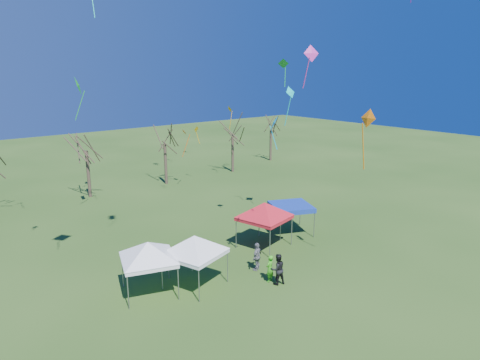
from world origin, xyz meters
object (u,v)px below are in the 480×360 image
object	(u,v)px
tent_red	(265,205)
tree_5	(271,119)
tent_white_west	(148,246)
tent_blue	(291,207)
tree_2	(85,134)
person_dark	(278,269)
person_green	(270,269)
person_grey	(257,256)
tree_4	(232,123)
tent_white_mid	(194,239)
tree_3	(164,129)

from	to	relation	value
tent_red	tree_5	bearing A→B (deg)	45.81
tree_5	tent_white_west	bearing A→B (deg)	-143.56
tent_blue	tree_2	bearing A→B (deg)	113.39
tree_5	tent_red	distance (m)	30.39
person_dark	person_green	distance (m)	0.54
tent_red	person_dark	xyz separation A→B (m)	(-3.14, -4.59, -2.11)
tent_white_west	person_grey	distance (m)	7.02
tree_2	tree_5	distance (m)	26.15
person_dark	tent_white_west	bearing A→B (deg)	-14.13
tent_red	tree_2	bearing A→B (deg)	103.99
tree_4	person_grey	size ratio (longest dim) A/B	4.33
tree_5	person_green	xyz separation A→B (m)	(-24.38, -25.79, -4.91)
tent_white_west	person_green	world-z (taller)	tent_white_west
tree_5	tent_white_west	world-z (taller)	tree_5
tent_white_west	person_grey	world-z (taller)	tent_white_west
person_dark	tree_5	bearing A→B (deg)	-115.69
tree_5	tent_blue	bearing A→B (deg)	-130.10
tree_2	person_dark	world-z (taller)	tree_2
tree_2	tent_red	size ratio (longest dim) A/B	1.96
tent_white_mid	tent_red	xyz separation A→B (m)	(6.96, 1.71, 0.16)
tree_3	person_dark	size ratio (longest dim) A/B	4.23
person_dark	tent_white_mid	bearing A→B (deg)	-20.06
person_dark	tree_3	bearing A→B (deg)	-88.12
tree_3	tent_white_mid	bearing A→B (deg)	-115.85
tree_2	tree_3	distance (m)	8.41
tent_white_west	tent_white_mid	world-z (taller)	tent_white_mid
tree_4	tent_white_mid	world-z (taller)	tree_4
person_dark	tent_red	bearing A→B (deg)	-107.44
tent_red	person_grey	bearing A→B (deg)	-139.12
tree_3	person_grey	xyz separation A→B (m)	(-6.28, -22.17, -5.17)
tent_white_mid	tent_red	world-z (taller)	tent_red
tree_3	tent_white_west	size ratio (longest dim) A/B	2.08
tent_white_west	person_grey	bearing A→B (deg)	-14.36
tree_5	tree_4	bearing A→B (deg)	-166.15
tree_5	tent_white_mid	world-z (taller)	tree_5
tent_white_mid	tree_3	bearing A→B (deg)	64.15
person_green	tree_5	bearing A→B (deg)	-148.60
tree_3	person_green	bearing A→B (deg)	-105.73
tree_2	person_dark	bearing A→B (deg)	-85.71
tent_red	person_dark	distance (m)	5.95
tent_red	person_dark	world-z (taller)	tent_red
tree_2	tent_white_west	xyz separation A→B (m)	(-4.41, -20.83, -3.43)
tent_white_west	person_dark	world-z (taller)	tent_white_west
tent_red	person_green	bearing A→B (deg)	-128.82
tree_5	tent_white_west	size ratio (longest dim) A/B	1.96
person_green	tent_red	bearing A→B (deg)	-144.03
tent_red	tent_blue	xyz separation A→B (m)	(3.38, 0.67, -0.97)
tree_5	tent_red	bearing A→B (deg)	-134.19
tent_white_west	tent_white_mid	size ratio (longest dim) A/B	0.98
tent_blue	tent_red	bearing A→B (deg)	-168.82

